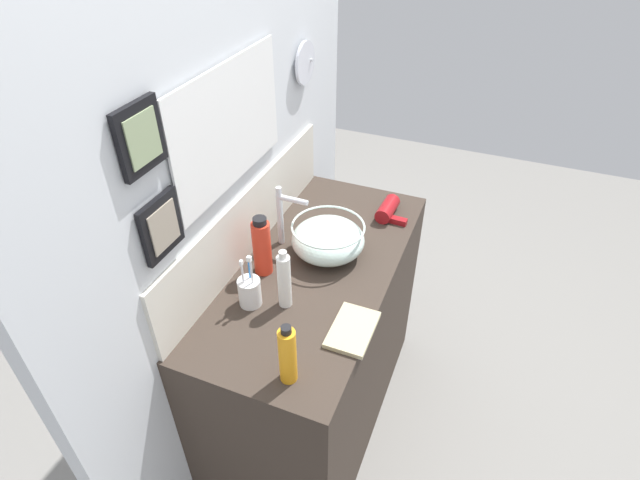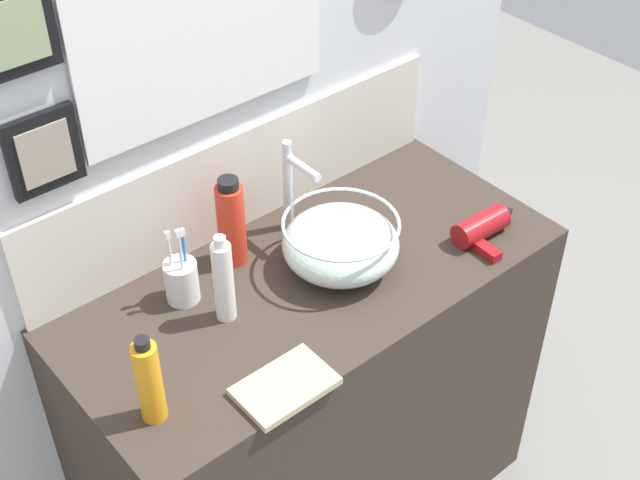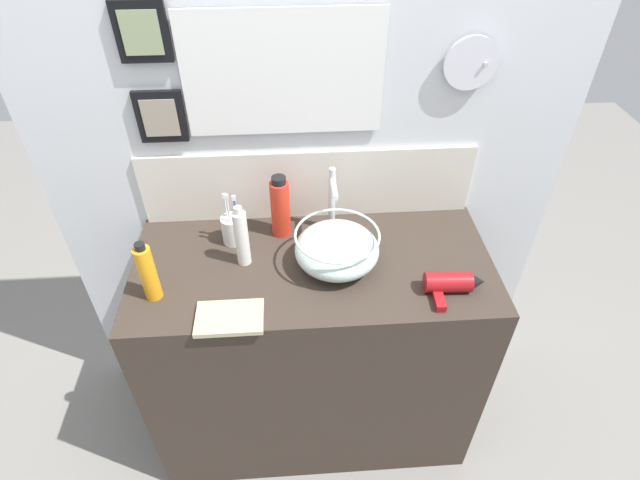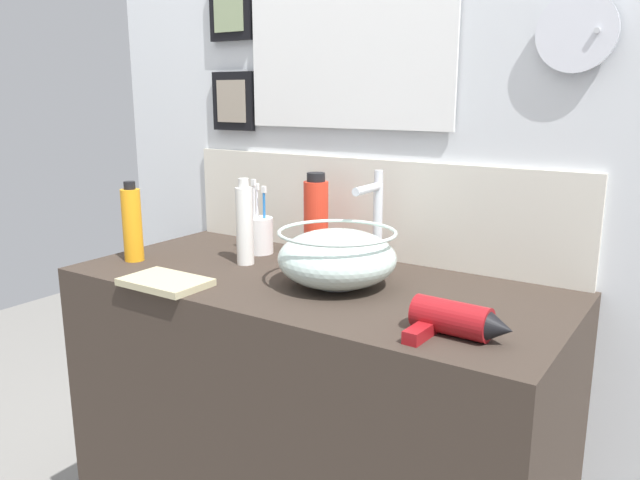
# 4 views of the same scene
# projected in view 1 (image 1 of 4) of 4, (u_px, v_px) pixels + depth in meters

# --- Properties ---
(ground_plane) EXTENTS (6.00, 6.00, 0.00)m
(ground_plane) POSITION_uv_depth(u_px,v_px,m) (318.00, 412.00, 2.39)
(ground_plane) COLOR gray
(vanity_counter) EXTENTS (1.19, 0.55, 0.92)m
(vanity_counter) POSITION_uv_depth(u_px,v_px,m) (318.00, 348.00, 2.11)
(vanity_counter) COLOR #382D26
(vanity_counter) RESTS_ON ground
(back_panel) EXTENTS (1.82, 0.10, 2.57)m
(back_panel) POSITION_uv_depth(u_px,v_px,m) (235.00, 163.00, 1.70)
(back_panel) COLOR silver
(back_panel) RESTS_ON ground
(glass_bowl_sink) EXTENTS (0.27, 0.27, 0.13)m
(glass_bowl_sink) POSITION_uv_depth(u_px,v_px,m) (328.00, 239.00, 1.84)
(glass_bowl_sink) COLOR silver
(glass_bowl_sink) RESTS_ON vanity_counter
(faucet) EXTENTS (0.02, 0.13, 0.25)m
(faucet) POSITION_uv_depth(u_px,v_px,m) (283.00, 212.00, 1.85)
(faucet) COLOR silver
(faucet) RESTS_ON vanity_counter
(hair_drier) EXTENTS (0.19, 0.13, 0.06)m
(hair_drier) POSITION_uv_depth(u_px,v_px,m) (389.00, 208.00, 2.07)
(hair_drier) COLOR maroon
(hair_drier) RESTS_ON vanity_counter
(toothbrush_cup) EXTENTS (0.08, 0.08, 0.21)m
(toothbrush_cup) POSITION_uv_depth(u_px,v_px,m) (250.00, 291.00, 1.64)
(toothbrush_cup) COLOR white
(toothbrush_cup) RESTS_ON vanity_counter
(lotion_bottle) EXTENTS (0.05, 0.05, 0.21)m
(lotion_bottle) POSITION_uv_depth(u_px,v_px,m) (288.00, 355.00, 1.37)
(lotion_bottle) COLOR orange
(lotion_bottle) RESTS_ON vanity_counter
(soap_dispenser) EXTENTS (0.07, 0.07, 0.23)m
(soap_dispenser) POSITION_uv_depth(u_px,v_px,m) (262.00, 247.00, 1.74)
(soap_dispenser) COLOR red
(soap_dispenser) RESTS_ON vanity_counter
(spray_bottle) EXTENTS (0.04, 0.04, 0.22)m
(spray_bottle) POSITION_uv_depth(u_px,v_px,m) (284.00, 280.00, 1.61)
(spray_bottle) COLOR white
(spray_bottle) RESTS_ON vanity_counter
(hand_towel) EXTENTS (0.20, 0.13, 0.02)m
(hand_towel) POSITION_uv_depth(u_px,v_px,m) (353.00, 329.00, 1.57)
(hand_towel) COLOR tan
(hand_towel) RESTS_ON vanity_counter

